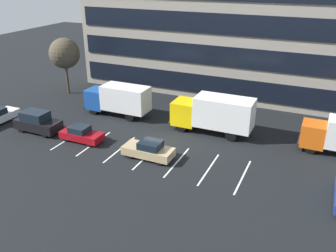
{
  "coord_description": "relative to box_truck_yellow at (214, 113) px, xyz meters",
  "views": [
    {
      "loc": [
        13.01,
        -27.13,
        15.11
      ],
      "look_at": [
        0.32,
        0.91,
        1.4
      ],
      "focal_mm": 38.52,
      "sensor_mm": 36.0,
      "label": 1
    }
  ],
  "objects": [
    {
      "name": "suv_black",
      "position": [
        -15.9,
        -6.93,
        -1.09
      ],
      "size": [
        4.63,
        1.96,
        2.09
      ],
      "color": "black",
      "rests_on": "ground_plane"
    },
    {
      "name": "box_truck_blue",
      "position": [
        -10.85,
        0.11,
        -0.18
      ],
      "size": [
        7.36,
        2.44,
        3.41
      ],
      "color": "#194799",
      "rests_on": "ground_plane"
    },
    {
      "name": "sedan_maroon",
      "position": [
        -10.69,
        -6.86,
        -1.41
      ],
      "size": [
        4.07,
        1.7,
        1.46
      ],
      "color": "maroon",
      "rests_on": "ground_plane"
    },
    {
      "name": "ground_plane",
      "position": [
        -3.71,
        -4.18,
        -2.1
      ],
      "size": [
        120.0,
        120.0,
        0.0
      ],
      "primitive_type": "plane",
      "color": "black"
    },
    {
      "name": "bare_tree",
      "position": [
        -20.71,
        3.85,
        3.08
      ],
      "size": [
        3.78,
        3.78,
        7.08
      ],
      "color": "#473323",
      "rests_on": "ground_plane"
    },
    {
      "name": "sedan_tan",
      "position": [
        -3.43,
        -7.16,
        -1.36
      ],
      "size": [
        4.39,
        1.84,
        1.57
      ],
      "color": "tan",
      "rests_on": "ground_plane"
    },
    {
      "name": "box_truck_yellow",
      "position": [
        0.0,
        0.0,
        0.0
      ],
      "size": [
        8.04,
        2.66,
        3.73
      ],
      "color": "yellow",
      "rests_on": "ground_plane"
    },
    {
      "name": "lot_markings",
      "position": [
        -3.71,
        -6.89,
        -2.09
      ],
      "size": [
        16.94,
        5.4,
        0.01
      ],
      "color": "silver",
      "rests_on": "ground_plane"
    },
    {
      "name": "office_building",
      "position": [
        -3.71,
        13.77,
        5.1
      ],
      "size": [
        35.25,
        10.25,
        14.4
      ],
      "color": "gray",
      "rests_on": "ground_plane"
    }
  ]
}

